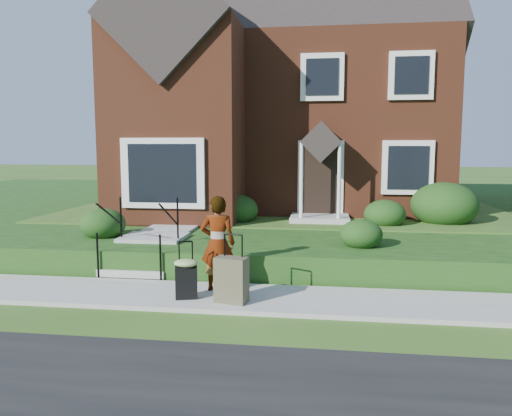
% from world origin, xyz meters
% --- Properties ---
extents(ground, '(120.00, 120.00, 0.00)m').
position_xyz_m(ground, '(0.00, 0.00, 0.00)').
color(ground, '#2D5119').
rests_on(ground, ground).
extents(sidewalk, '(60.00, 1.60, 0.08)m').
position_xyz_m(sidewalk, '(0.00, 0.00, 0.04)').
color(sidewalk, '#9E9B93').
rests_on(sidewalk, ground).
extents(terrace, '(44.00, 20.00, 0.60)m').
position_xyz_m(terrace, '(4.00, 10.90, 0.30)').
color(terrace, '#173D10').
rests_on(terrace, ground).
extents(walkway, '(1.20, 6.00, 0.06)m').
position_xyz_m(walkway, '(-2.50, 5.00, 0.63)').
color(walkway, '#9E9B93').
rests_on(walkway, terrace).
extents(main_house, '(10.40, 10.20, 9.40)m').
position_xyz_m(main_house, '(-0.21, 9.61, 5.26)').
color(main_house, brown).
rests_on(main_house, terrace).
extents(front_steps, '(1.40, 2.02, 1.50)m').
position_xyz_m(front_steps, '(-2.50, 1.84, 0.47)').
color(front_steps, '#9E9B93').
rests_on(front_steps, ground).
extents(foundation_shrubs, '(10.35, 4.90, 1.25)m').
position_xyz_m(foundation_shrubs, '(0.87, 5.05, 1.11)').
color(foundation_shrubs, black).
rests_on(foundation_shrubs, terrace).
extents(woman, '(0.67, 0.47, 1.73)m').
position_xyz_m(woman, '(-0.58, 0.30, 0.95)').
color(woman, '#999999').
rests_on(woman, sidewalk).
extents(suitcase_black, '(0.49, 0.44, 1.00)m').
position_xyz_m(suitcase_black, '(-1.01, -0.27, 0.47)').
color(suitcase_black, black).
rests_on(suitcase_black, sidewalk).
extents(suitcase_olive, '(0.59, 0.41, 1.16)m').
position_xyz_m(suitcase_olive, '(-0.21, -0.37, 0.47)').
color(suitcase_olive, brown).
rests_on(suitcase_olive, sidewalk).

